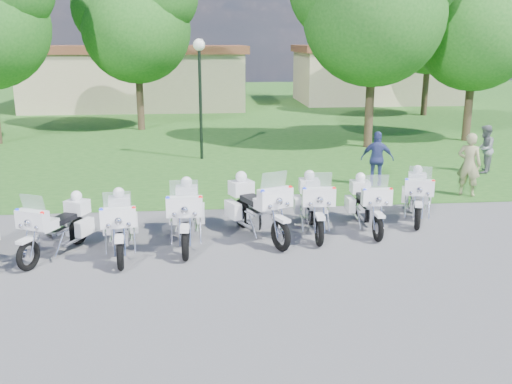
{
  "coord_description": "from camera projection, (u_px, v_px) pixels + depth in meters",
  "views": [
    {
      "loc": [
        -1.66,
        -11.84,
        4.45
      ],
      "look_at": [
        -0.45,
        1.2,
        0.95
      ],
      "focal_mm": 40.0,
      "sensor_mm": 36.0,
      "label": 1
    }
  ],
  "objects": [
    {
      "name": "bystander_c",
      "position": [
        377.0,
        159.0,
        17.75
      ],
      "size": [
        1.08,
        0.68,
        1.72
      ],
      "primitive_type": "imported",
      "rotation": [
        0.0,
        0.0,
        2.86
      ],
      "color": "#374084",
      "rests_on": "ground"
    },
    {
      "name": "motorcycle_2",
      "position": [
        120.0,
        224.0,
        12.16
      ],
      "size": [
        0.93,
        2.32,
        1.56
      ],
      "rotation": [
        0.0,
        0.0,
        3.26
      ],
      "color": "black",
      "rests_on": "ground"
    },
    {
      "name": "tree_4",
      "position": [
        430.0,
        16.0,
        33.37
      ],
      "size": [
        6.59,
        5.62,
        8.78
      ],
      "color": "#38281C",
      "rests_on": "ground"
    },
    {
      "name": "bystander_b",
      "position": [
        484.0,
        149.0,
        19.52
      ],
      "size": [
        0.98,
        1.02,
        1.65
      ],
      "primitive_type": "imported",
      "rotation": [
        0.0,
        0.0,
        -2.2
      ],
      "color": "slate",
      "rests_on": "ground"
    },
    {
      "name": "motorcycle_3",
      "position": [
        186.0,
        214.0,
        12.72
      ],
      "size": [
        0.82,
        2.47,
        1.66
      ],
      "rotation": [
        0.0,
        0.0,
        3.14
      ],
      "color": "black",
      "rests_on": "ground"
    },
    {
      "name": "bystander_a",
      "position": [
        469.0,
        165.0,
        16.63
      ],
      "size": [
        0.81,
        0.77,
        1.86
      ],
      "primitive_type": "imported",
      "rotation": [
        0.0,
        0.0,
        2.48
      ],
      "color": "#9B9A69",
      "rests_on": "ground"
    },
    {
      "name": "tree_3",
      "position": [
        475.0,
        20.0,
        24.76
      ],
      "size": [
        5.98,
        5.1,
        7.97
      ],
      "color": "#38281C",
      "rests_on": "ground"
    },
    {
      "name": "ground",
      "position": [
        281.0,
        246.0,
        12.69
      ],
      "size": [
        100.0,
        100.0,
        0.0
      ],
      "primitive_type": "plane",
      "color": "#5E5E63",
      "rests_on": "ground"
    },
    {
      "name": "motorcycle_5",
      "position": [
        313.0,
        204.0,
        13.54
      ],
      "size": [
        0.85,
        2.42,
        1.63
      ],
      "rotation": [
        0.0,
        0.0,
        3.1
      ],
      "color": "black",
      "rests_on": "ground"
    },
    {
      "name": "building_east",
      "position": [
        374.0,
        73.0,
        42.0
      ],
      "size": [
        11.44,
        7.28,
        4.1
      ],
      "color": "tan",
      "rests_on": "ground"
    },
    {
      "name": "lamp_post",
      "position": [
        200.0,
        70.0,
        21.19
      ],
      "size": [
        0.44,
        0.44,
        4.5
      ],
      "color": "black",
      "rests_on": "ground"
    },
    {
      "name": "tree_2",
      "position": [
        373.0,
        0.0,
        22.99
      ],
      "size": [
        6.81,
        5.81,
        9.08
      ],
      "color": "#38281C",
      "rests_on": "ground"
    },
    {
      "name": "motorcycle_1",
      "position": [
        58.0,
        226.0,
        12.08
      ],
      "size": [
        1.32,
        2.08,
        1.5
      ],
      "rotation": [
        0.0,
        0.0,
        2.71
      ],
      "color": "black",
      "rests_on": "ground"
    },
    {
      "name": "motorcycle_7",
      "position": [
        417.0,
        194.0,
        14.54
      ],
      "size": [
        1.21,
        2.19,
        1.52
      ],
      "rotation": [
        0.0,
        0.0,
        2.81
      ],
      "color": "black",
      "rests_on": "ground"
    },
    {
      "name": "motorcycle_6",
      "position": [
        367.0,
        203.0,
        13.76
      ],
      "size": [
        0.74,
        2.24,
        1.51
      ],
      "rotation": [
        0.0,
        0.0,
        3.14
      ],
      "color": "black",
      "rests_on": "ground"
    },
    {
      "name": "tree_1",
      "position": [
        135.0,
        18.0,
        27.88
      ],
      "size": [
        6.23,
        5.31,
        8.3
      ],
      "color": "#38281C",
      "rests_on": "ground"
    },
    {
      "name": "motorcycle_4",
      "position": [
        257.0,
        207.0,
        13.16
      ],
      "size": [
        1.47,
        2.4,
        1.72
      ],
      "rotation": [
        0.0,
        0.0,
        3.55
      ],
      "color": "black",
      "rests_on": "ground"
    },
    {
      "name": "building_west",
      "position": [
        138.0,
        76.0,
        38.56
      ],
      "size": [
        14.56,
        8.32,
        4.1
      ],
      "color": "tan",
      "rests_on": "ground"
    },
    {
      "name": "grass_lawn",
      "position": [
        228.0,
        108.0,
        38.66
      ],
      "size": [
        100.0,
        48.0,
        0.01
      ],
      "primitive_type": "cube",
      "color": "#255B1C",
      "rests_on": "ground"
    }
  ]
}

